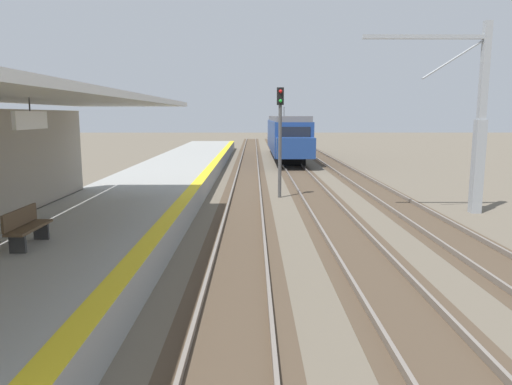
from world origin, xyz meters
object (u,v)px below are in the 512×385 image
at_px(approaching_train, 287,135).
at_px(platform_bench, 26,226).
at_px(rail_signal_post, 280,131).
at_px(catenary_pylon_far_side, 473,123).

distance_m(approaching_train, platform_bench, 34.25).
distance_m(approaching_train, rail_signal_post, 21.36).
distance_m(rail_signal_post, catenary_pylon_far_side, 8.33).
height_order(approaching_train, platform_bench, approaching_train).
relative_size(catenary_pylon_far_side, platform_bench, 4.69).
distance_m(catenary_pylon_far_side, platform_bench, 16.39).
distance_m(approaching_train, catenary_pylon_far_side, 25.65).
xyz_separation_m(rail_signal_post, platform_bench, (-6.55, -11.96, -1.82)).
relative_size(rail_signal_post, platform_bench, 3.25).
height_order(rail_signal_post, platform_bench, rail_signal_post).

